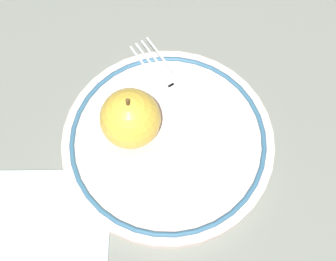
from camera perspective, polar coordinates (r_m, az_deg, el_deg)
ground_plane at (r=0.54m, az=2.00°, el=-0.96°), size 2.00×2.00×0.00m
plate at (r=0.53m, az=0.00°, el=-1.29°), size 0.24×0.24×0.02m
apple_red_whole at (r=0.50m, az=-4.61°, el=1.45°), size 0.07×0.07×0.07m
fork at (r=0.55m, az=1.22°, el=4.40°), size 0.12×0.14×0.00m
napkin_folded at (r=0.52m, az=-15.96°, el=-12.68°), size 0.20×0.20×0.01m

